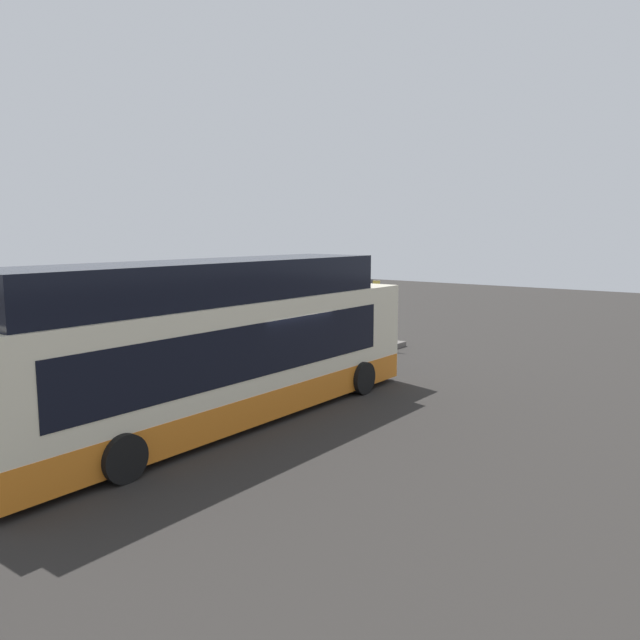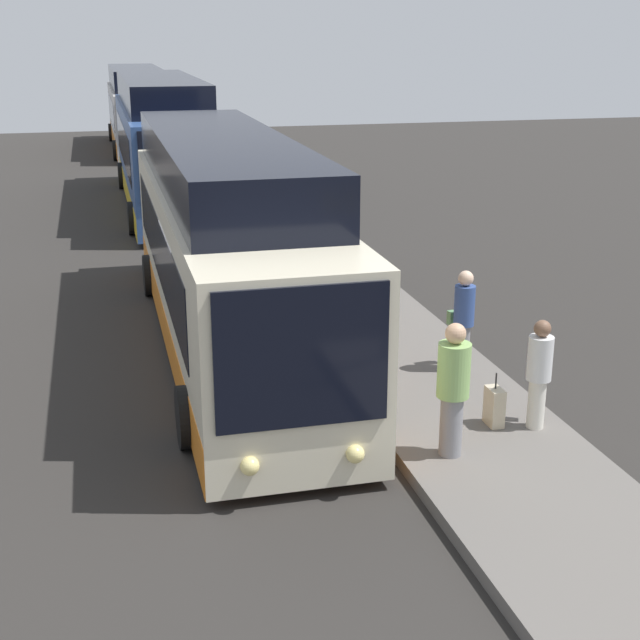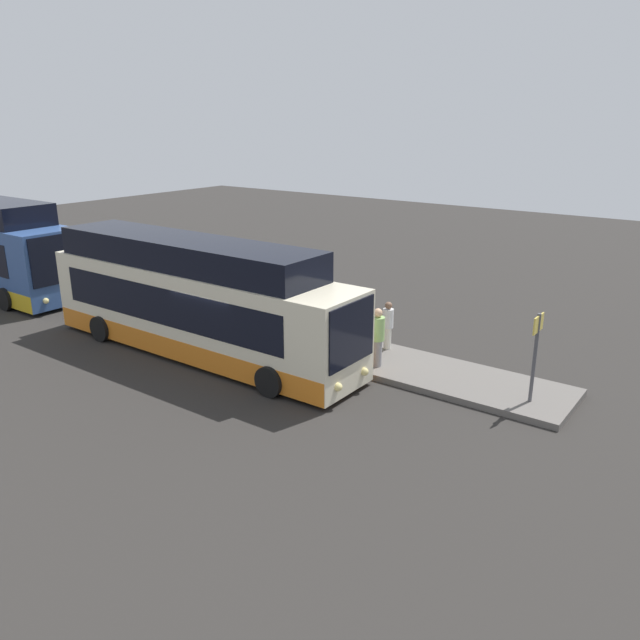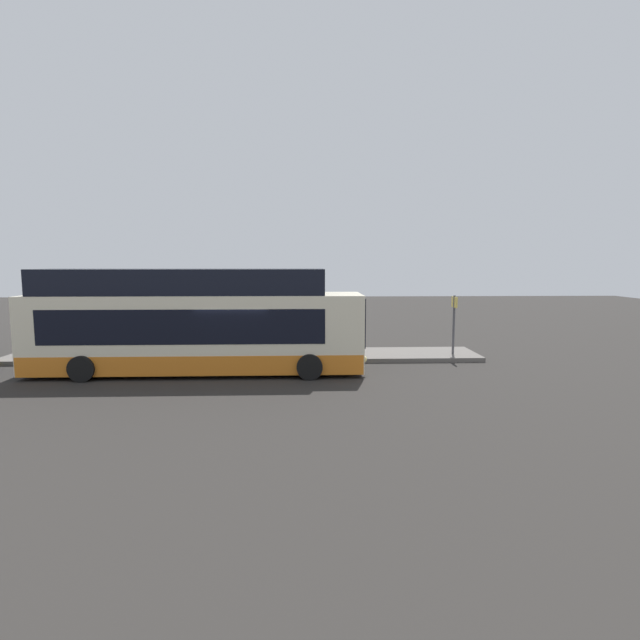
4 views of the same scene
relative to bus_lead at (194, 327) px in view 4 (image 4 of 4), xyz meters
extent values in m
plane|color=#2B2826|center=(1.50, -0.14, -1.72)|extent=(80.00, 80.00, 0.00)
cube|color=#605B56|center=(1.50, 2.82, -1.63)|extent=(20.00, 2.71, 0.19)
cube|color=beige|center=(0.11, 0.00, -0.17)|extent=(12.10, 2.43, 2.78)
cube|color=orange|center=(0.11, 0.00, -1.21)|extent=(12.04, 2.45, 0.70)
cube|color=black|center=(-0.19, 0.00, 0.16)|extent=(9.92, 2.46, 1.22)
cube|color=black|center=(6.18, 0.00, 0.23)|extent=(0.06, 2.14, 1.78)
sphere|color=#F9E58C|center=(6.20, 0.67, -1.11)|extent=(0.24, 0.24, 0.24)
sphere|color=#F9E58C|center=(6.20, -0.67, -1.11)|extent=(0.24, 0.24, 0.24)
cylinder|color=black|center=(4.23, 1.21, -1.27)|extent=(0.91, 0.30, 0.91)
cylinder|color=black|center=(4.23, -1.21, -1.27)|extent=(0.91, 0.30, 0.91)
cylinder|color=black|center=(-3.64, 1.21, -1.27)|extent=(0.91, 0.30, 0.91)
cylinder|color=black|center=(-3.64, -1.21, -1.27)|extent=(0.91, 0.30, 0.91)
cube|color=black|center=(-0.37, 0.00, 1.68)|extent=(10.28, 2.24, 0.93)
cylinder|color=gray|center=(5.71, 2.15, -1.11)|extent=(0.39, 0.39, 0.85)
cylinder|color=#8CB766|center=(5.71, 2.15, -0.31)|extent=(0.55, 0.55, 0.74)
sphere|color=tan|center=(5.71, 2.15, 0.20)|extent=(0.28, 0.28, 0.28)
cylinder|color=silver|center=(5.21, 3.67, -1.16)|extent=(0.33, 0.33, 0.74)
cylinder|color=silver|center=(5.21, 3.67, -0.47)|extent=(0.48, 0.48, 0.64)
sphere|color=brown|center=(5.21, 3.67, -0.03)|extent=(0.24, 0.24, 0.24)
cube|color=maroon|center=(4.96, 3.80, -0.74)|extent=(0.25, 0.31, 0.24)
cylinder|color=gray|center=(2.78, 3.54, -1.14)|extent=(0.26, 0.26, 0.78)
cylinder|color=#334C8C|center=(2.78, 3.54, -0.41)|extent=(0.38, 0.38, 0.68)
sphere|color=beige|center=(2.78, 3.54, 0.06)|extent=(0.26, 0.26, 0.26)
cube|color=#598C59|center=(2.51, 3.52, -0.70)|extent=(0.17, 0.29, 0.24)
cube|color=beige|center=(4.98, 3.12, -1.25)|extent=(0.35, 0.20, 0.57)
cylinder|color=black|center=(4.98, 3.12, -0.84)|extent=(0.02, 0.02, 0.24)
cylinder|color=#4C4C51|center=(10.43, 2.43, -0.28)|extent=(0.10, 0.10, 2.51)
cube|color=#E5C64C|center=(10.43, 2.43, 0.70)|extent=(0.04, 0.72, 0.46)
camera|label=1|loc=(-10.09, -10.58, 2.77)|focal=35.00mm
camera|label=2|loc=(15.86, -2.21, 3.95)|focal=50.00mm
camera|label=3|loc=(14.98, -13.47, 5.83)|focal=35.00mm
camera|label=4|loc=(3.94, -18.37, 2.43)|focal=28.00mm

